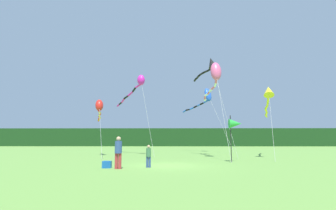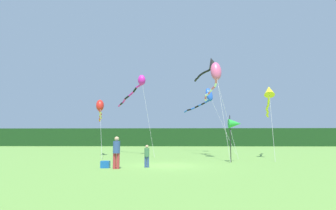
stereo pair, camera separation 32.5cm
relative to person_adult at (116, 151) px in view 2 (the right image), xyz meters
name	(u,v)px [view 2 (the right image)]	position (x,y,z in m)	size (l,w,h in m)	color
ground_plane	(165,166)	(2.63, 1.96, -0.99)	(120.00, 120.00, 0.00)	#6B9E42
distant_treeline	(173,137)	(2.63, 46.96, 1.04)	(108.00, 2.35, 4.06)	#193D19
person_adult	(116,151)	(0.00, 0.00, 0.00)	(0.39, 0.39, 1.78)	#B23338
person_child	(147,155)	(1.62, 0.79, -0.27)	(0.28, 0.28, 1.29)	#334C8C
cooler_box	(105,164)	(-0.72, 0.44, -0.80)	(0.49, 0.37, 0.40)	#1959B2
banner_flag_pole	(235,124)	(7.55, 4.40, 1.72)	(0.90, 0.70, 3.34)	black
kite_red	(100,107)	(-4.25, 11.16, 3.78)	(2.83, 8.42, 5.68)	#B2B2B2
kite_rainbow	(215,74)	(6.76, 7.97, 6.27)	(1.10, 8.86, 8.39)	#B2B2B2
kite_yellow	(269,95)	(11.66, 8.93, 4.52)	(2.85, 9.23, 6.45)	#B2B2B2
kite_black	(211,64)	(6.79, 10.87, 8.00)	(3.24, 5.59, 9.82)	#B2B2B2
kite_blue	(207,97)	(7.28, 18.69, 5.99)	(5.48, 7.12, 8.15)	#B2B2B2
kite_magenta	(138,85)	(-0.77, 12.94, 6.38)	(5.38, 8.69, 8.38)	#B2B2B2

